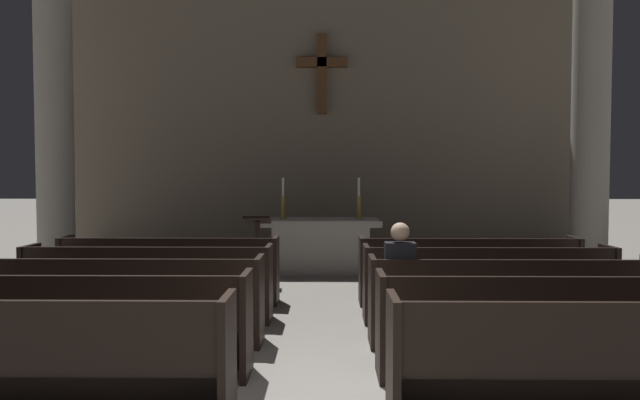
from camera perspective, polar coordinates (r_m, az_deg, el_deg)
The scene contains 18 objects.
pew_left_row_1 at distance 4.93m, azimuth -26.94°, elevation -13.62°, with size 3.05×0.50×0.95m.
pew_left_row_2 at distance 5.80m, azimuth -22.25°, elevation -11.10°, with size 3.05×0.50×0.95m.
pew_left_row_3 at distance 6.71m, azimuth -18.87°, elevation -9.21°, with size 3.05×0.50×0.95m.
pew_left_row_4 at distance 7.65m, azimuth -16.33°, elevation -7.75°, with size 3.05×0.50×0.95m.
pew_left_row_5 at distance 8.60m, azimuth -14.35°, elevation -6.60°, with size 3.05×0.50×0.95m.
pew_right_row_1 at distance 4.82m, azimuth 25.68°, elevation -13.97°, with size 3.05×0.50×0.95m.
pew_right_row_2 at distance 5.71m, azimuth 21.36°, elevation -11.31°, with size 3.05×0.50×0.95m.
pew_right_row_3 at distance 6.63m, azimuth 18.27°, elevation -9.34°, with size 3.05×0.50×0.95m.
pew_right_row_4 at distance 7.58m, azimuth 15.97°, elevation -7.84°, with size 3.05×0.50×0.95m.
pew_right_row_5 at distance 8.53m, azimuth 14.20°, elevation -6.67°, with size 3.05×0.50×0.95m.
column_left_second at distance 12.02m, azimuth -24.44°, elevation 8.23°, with size 1.00×1.00×6.32m.
column_right_second at distance 11.92m, azimuth 24.84°, elevation 8.28°, with size 1.00×1.00×6.32m.
altar at distance 10.88m, azimuth 0.08°, elevation -4.33°, with size 2.20×0.90×1.01m.
candlestick_left at distance 10.85m, azimuth -3.62°, elevation -0.52°, with size 0.16×0.16×0.76m.
candlestick_right at distance 10.83m, azimuth 3.79°, elevation -0.53°, with size 0.16×0.16×0.76m.
apse_with_cross at distance 13.16m, azimuth 0.20°, elevation 10.40°, with size 10.95×0.45×7.27m.
lectern at distance 9.76m, azimuth -6.11°, elevation -5.04°, with size 0.44×0.36×1.15m.
lone_worshipper at distance 6.38m, azimuth 7.68°, elevation -7.75°, with size 0.32×0.43×1.32m.
Camera 1 is at (0.13, -4.23, 1.82)m, focal length 32.91 mm.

